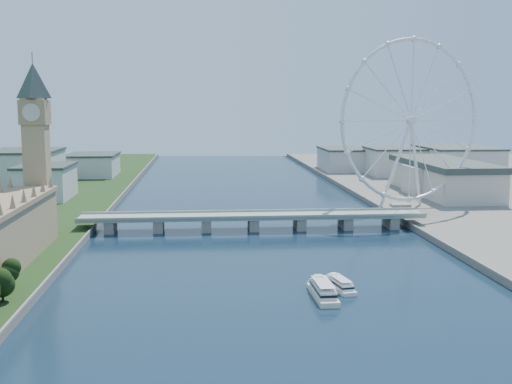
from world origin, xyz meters
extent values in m
cube|color=tan|center=(-128.00, 278.00, 43.00)|extent=(13.00, 13.00, 80.00)
cube|color=#937A59|center=(-128.00, 278.00, 75.00)|extent=(15.00, 15.00, 14.00)
pyramid|color=#2D3833|center=(-128.00, 278.00, 103.00)|extent=(20.02, 20.02, 20.00)
cube|color=gray|center=(0.00, 300.00, 8.50)|extent=(220.00, 22.00, 2.00)
cube|color=gray|center=(-90.00, 300.00, 3.75)|extent=(6.00, 20.00, 7.50)
cube|color=gray|center=(-60.00, 300.00, 3.75)|extent=(6.00, 20.00, 7.50)
cube|color=gray|center=(-30.00, 300.00, 3.75)|extent=(6.00, 20.00, 7.50)
cube|color=gray|center=(0.00, 300.00, 3.75)|extent=(6.00, 20.00, 7.50)
cube|color=gray|center=(30.00, 300.00, 3.75)|extent=(6.00, 20.00, 7.50)
cube|color=gray|center=(60.00, 300.00, 3.75)|extent=(6.00, 20.00, 7.50)
cube|color=gray|center=(90.00, 300.00, 3.75)|extent=(6.00, 20.00, 7.50)
torus|color=silver|center=(120.00, 355.00, 68.00)|extent=(113.60, 39.12, 118.60)
cylinder|color=silver|center=(120.00, 355.00, 68.00)|extent=(7.25, 6.61, 6.00)
cube|color=gray|center=(117.00, 365.00, 4.00)|extent=(14.00, 10.00, 2.00)
cube|color=beige|center=(-160.00, 430.00, 16.00)|extent=(40.00, 60.00, 26.00)
cube|color=beige|center=(-200.00, 520.00, 19.00)|extent=(60.00, 80.00, 32.00)
cube|color=beige|center=(-150.00, 600.00, 14.00)|extent=(50.00, 70.00, 22.00)
cube|color=beige|center=(180.00, 580.00, 17.00)|extent=(60.00, 60.00, 28.00)
cube|color=beige|center=(240.00, 560.00, 18.00)|extent=(70.00, 90.00, 30.00)
cube|color=beige|center=(140.00, 640.00, 15.00)|extent=(60.00, 80.00, 24.00)
camera|label=1|loc=(-32.50, -102.84, 79.37)|focal=45.00mm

